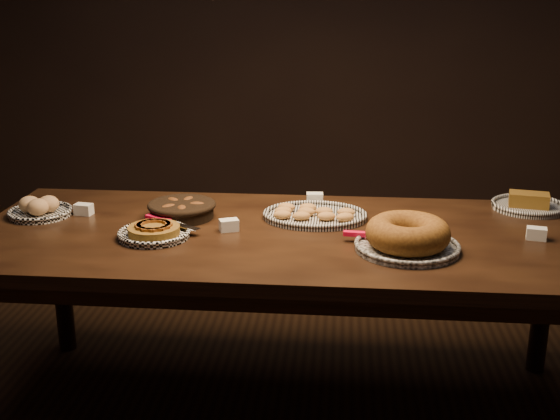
# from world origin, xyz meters

# --- Properties ---
(ground) EXTENTS (5.00, 5.00, 0.00)m
(ground) POSITION_xyz_m (0.00, 0.00, 0.00)
(ground) COLOR black
(ground) RESTS_ON ground
(buffet_table) EXTENTS (2.40, 1.00, 0.75)m
(buffet_table) POSITION_xyz_m (0.00, 0.00, 0.68)
(buffet_table) COLOR black
(buffet_table) RESTS_ON ground
(apple_tart_plate) EXTENTS (0.30, 0.30, 0.05)m
(apple_tart_plate) POSITION_xyz_m (-0.49, -0.10, 0.77)
(apple_tart_plate) COLOR white
(apple_tart_plate) RESTS_ON buffet_table
(madeleine_platter) EXTENTS (0.41, 0.34, 0.05)m
(madeleine_platter) POSITION_xyz_m (0.09, 0.17, 0.77)
(madeleine_platter) COLOR black
(madeleine_platter) RESTS_ON buffet_table
(bundt_cake_plate) EXTENTS (0.41, 0.37, 0.11)m
(bundt_cake_plate) POSITION_xyz_m (0.43, -0.15, 0.80)
(bundt_cake_plate) COLOR black
(bundt_cake_plate) RESTS_ON buffet_table
(croissant_basket) EXTENTS (0.32, 0.32, 0.07)m
(croissant_basket) POSITION_xyz_m (-0.44, 0.14, 0.79)
(croissant_basket) COLOR black
(croissant_basket) RESTS_ON buffet_table
(bread_roll_plate) EXTENTS (0.26, 0.26, 0.08)m
(bread_roll_plate) POSITION_xyz_m (-1.02, 0.11, 0.78)
(bread_roll_plate) COLOR white
(bread_roll_plate) RESTS_ON buffet_table
(loaf_plate) EXTENTS (0.30, 0.30, 0.07)m
(loaf_plate) POSITION_xyz_m (0.97, 0.38, 0.77)
(loaf_plate) COLOR black
(loaf_plate) RESTS_ON buffet_table
(tent_cards) EXTENTS (1.84, 0.48, 0.04)m
(tent_cards) POSITION_xyz_m (0.06, 0.09, 0.77)
(tent_cards) COLOR white
(tent_cards) RESTS_ON buffet_table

